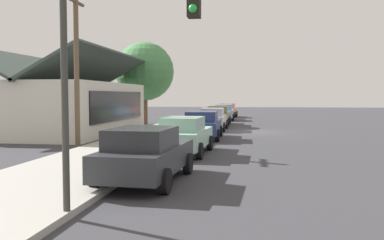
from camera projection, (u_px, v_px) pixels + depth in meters
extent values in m
plane|color=#38383D|center=(251.00, 132.00, 28.29)|extent=(120.00, 120.00, 0.00)
cube|color=#A3A099|center=(170.00, 130.00, 29.10)|extent=(60.00, 4.20, 0.16)
cube|color=#2D3035|center=(147.00, 158.00, 11.97)|extent=(4.57, 2.06, 0.70)
cube|color=#27292D|center=(142.00, 138.00, 11.50)|extent=(2.23, 1.72, 0.56)
cylinder|color=black|center=(133.00, 162.00, 13.53)|extent=(0.67, 0.26, 0.66)
cylinder|color=black|center=(188.00, 164.00, 13.17)|extent=(0.67, 0.26, 0.66)
cylinder|color=black|center=(97.00, 178.00, 10.82)|extent=(0.67, 0.26, 0.66)
cylinder|color=black|center=(165.00, 181.00, 10.46)|extent=(0.67, 0.26, 0.66)
cube|color=#9ED1BC|center=(185.00, 138.00, 17.66)|extent=(4.55, 1.91, 0.70)
cube|color=#86B1A0|center=(183.00, 124.00, 17.19)|extent=(2.21, 1.60, 0.56)
cylinder|color=black|center=(173.00, 142.00, 19.21)|extent=(0.67, 0.25, 0.66)
cylinder|color=black|center=(210.00, 143.00, 18.89)|extent=(0.67, 0.25, 0.66)
cylinder|color=black|center=(157.00, 150.00, 16.48)|extent=(0.67, 0.25, 0.66)
cylinder|color=black|center=(200.00, 151.00, 16.16)|extent=(0.67, 0.25, 0.66)
cube|color=navy|center=(203.00, 127.00, 23.90)|extent=(4.69, 1.97, 0.70)
cube|color=navy|center=(202.00, 116.00, 23.40)|extent=(2.27, 1.70, 0.56)
cylinder|color=black|center=(190.00, 131.00, 25.46)|extent=(0.66, 0.23, 0.66)
cylinder|color=black|center=(220.00, 131.00, 25.23)|extent=(0.66, 0.23, 0.66)
cylinder|color=black|center=(183.00, 135.00, 22.61)|extent=(0.66, 0.23, 0.66)
cylinder|color=black|center=(217.00, 135.00, 22.38)|extent=(0.66, 0.23, 0.66)
cube|color=silver|center=(213.00, 121.00, 29.86)|extent=(4.47, 1.76, 0.70)
cube|color=#A0A2A6|center=(213.00, 112.00, 29.38)|extent=(2.16, 1.53, 0.56)
cylinder|color=black|center=(204.00, 124.00, 31.37)|extent=(0.66, 0.23, 0.66)
cylinder|color=black|center=(226.00, 124.00, 31.11)|extent=(0.66, 0.23, 0.66)
cylinder|color=black|center=(199.00, 127.00, 28.65)|extent=(0.66, 0.23, 0.66)
cylinder|color=black|center=(223.00, 127.00, 28.39)|extent=(0.66, 0.23, 0.66)
cube|color=olive|center=(218.00, 117.00, 35.31)|extent=(4.57, 1.76, 0.70)
cube|color=#61683C|center=(218.00, 109.00, 34.82)|extent=(2.20, 1.54, 0.56)
cylinder|color=black|center=(210.00, 120.00, 36.84)|extent=(0.66, 0.22, 0.66)
cylinder|color=black|center=(230.00, 120.00, 36.60)|extent=(0.66, 0.22, 0.66)
cylinder|color=black|center=(207.00, 122.00, 34.05)|extent=(0.66, 0.22, 0.66)
cylinder|color=black|center=(228.00, 122.00, 33.81)|extent=(0.66, 0.22, 0.66)
cube|color=#8CB7E0|center=(224.00, 113.00, 41.76)|extent=(4.79, 1.96, 0.70)
cube|color=#779CBE|center=(224.00, 107.00, 41.26)|extent=(2.32, 1.67, 0.56)
cylinder|color=black|center=(216.00, 116.00, 43.34)|extent=(0.67, 0.24, 0.66)
cylinder|color=black|center=(233.00, 116.00, 43.14)|extent=(0.67, 0.24, 0.66)
cylinder|color=black|center=(214.00, 118.00, 40.43)|extent=(0.67, 0.24, 0.66)
cylinder|color=black|center=(233.00, 118.00, 40.23)|extent=(0.67, 0.24, 0.66)
cube|color=#EA8C75|center=(228.00, 111.00, 47.36)|extent=(4.58, 1.87, 0.70)
cube|color=tan|center=(228.00, 106.00, 46.87)|extent=(2.22, 1.58, 0.56)
cylinder|color=black|center=(222.00, 114.00, 48.91)|extent=(0.67, 0.24, 0.66)
cylinder|color=black|center=(236.00, 114.00, 48.60)|extent=(0.67, 0.24, 0.66)
cylinder|color=black|center=(219.00, 115.00, 46.15)|extent=(0.67, 0.24, 0.66)
cylinder|color=black|center=(235.00, 115.00, 45.85)|extent=(0.67, 0.24, 0.66)
cube|color=silver|center=(68.00, 108.00, 27.45)|extent=(12.45, 7.05, 3.30)
cube|color=black|center=(119.00, 106.00, 26.93)|extent=(9.96, 0.08, 1.85)
cube|color=#3F4C47|center=(92.00, 69.00, 27.05)|extent=(13.05, 3.82, 2.13)
cube|color=#3F4C47|center=(42.00, 69.00, 27.55)|extent=(13.05, 3.82, 2.13)
cylinder|color=brown|center=(145.00, 106.00, 35.58)|extent=(0.44, 0.44, 3.16)
sphere|color=#47844C|center=(145.00, 71.00, 35.41)|extent=(4.97, 4.97, 4.97)
cylinder|color=#383833|center=(65.00, 90.00, 8.26)|extent=(0.14, 0.14, 5.20)
sphere|color=green|center=(193.00, 8.00, 7.65)|extent=(0.16, 0.16, 0.16)
cylinder|color=brown|center=(77.00, 69.00, 19.77)|extent=(0.24, 0.24, 7.50)
cube|color=brown|center=(76.00, 2.00, 19.58)|extent=(1.80, 0.12, 0.12)
cylinder|color=red|center=(190.00, 125.00, 28.83)|extent=(0.22, 0.22, 0.55)
sphere|color=red|center=(190.00, 120.00, 28.81)|extent=(0.18, 0.18, 0.18)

